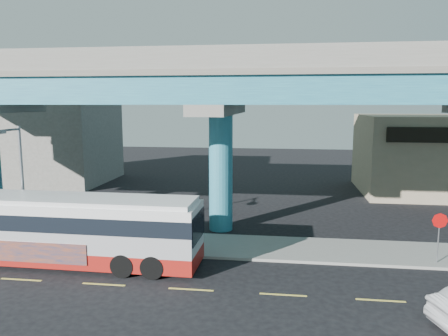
# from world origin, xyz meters

# --- Properties ---
(ground) EXTENTS (120.00, 120.00, 0.00)m
(ground) POSITION_xyz_m (0.00, 0.00, 0.00)
(ground) COLOR black
(ground) RESTS_ON ground
(sidewalk) EXTENTS (70.00, 4.00, 0.15)m
(sidewalk) POSITION_xyz_m (0.00, 5.50, 0.07)
(sidewalk) COLOR gray
(sidewalk) RESTS_ON ground
(lane_markings) EXTENTS (58.00, 0.12, 0.01)m
(lane_markings) POSITION_xyz_m (-0.00, -0.30, 0.01)
(lane_markings) COLOR #D8C64C
(lane_markings) RESTS_ON ground
(viaduct) EXTENTS (52.00, 12.40, 11.70)m
(viaduct) POSITION_xyz_m (-0.00, 9.11, 9.14)
(viaduct) COLOR #1F5A78
(viaduct) RESTS_ON ground
(building_beige) EXTENTS (14.00, 10.23, 7.00)m
(building_beige) POSITION_xyz_m (18.00, 22.98, 3.51)
(building_beige) COLOR tan
(building_beige) RESTS_ON ground
(building_concrete) EXTENTS (12.00, 10.00, 9.00)m
(building_concrete) POSITION_xyz_m (-20.00, 24.00, 4.50)
(building_concrete) COLOR gray
(building_concrete) RESTS_ON ground
(transit_bus) EXTENTS (13.55, 3.12, 3.46)m
(transit_bus) POSITION_xyz_m (-6.78, 1.97, 1.90)
(transit_bus) COLOR maroon
(transit_bus) RESTS_ON ground
(street_lamp) EXTENTS (0.50, 2.24, 6.71)m
(street_lamp) POSITION_xyz_m (-10.38, 3.47, 4.58)
(street_lamp) COLOR gray
(street_lamp) RESTS_ON sidewalk
(stop_sign) EXTENTS (0.77, 0.09, 2.55)m
(stop_sign) POSITION_xyz_m (11.65, 4.18, 1.99)
(stop_sign) COLOR gray
(stop_sign) RESTS_ON sidewalk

